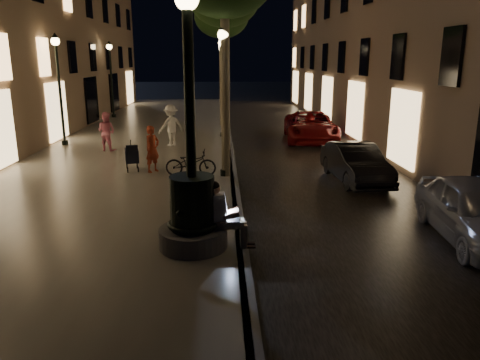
{
  "coord_description": "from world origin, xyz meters",
  "views": [
    {
      "loc": [
        -0.42,
        -6.99,
        3.96
      ],
      "look_at": [
        0.0,
        3.0,
        1.35
      ],
      "focal_mm": 35.0,
      "sensor_mm": 36.0,
      "label": 1
    }
  ],
  "objects_px": {
    "lamp_curb_c": "(222,70)",
    "lamp_left_c": "(111,70)",
    "lamp_left_b": "(58,75)",
    "pedestrian_white": "(171,125)",
    "seated_man_laptop": "(223,213)",
    "bicycle": "(191,163)",
    "lamp_curb_a": "(224,82)",
    "tree_far": "(222,20)",
    "pedestrian_red": "(152,149)",
    "tree_second": "(224,0)",
    "tree_third": "(222,17)",
    "fountain_lamppost": "(192,200)",
    "car_front": "(475,211)",
    "car_third": "(311,126)",
    "lamp_curb_b": "(222,74)",
    "stroller": "(132,156)",
    "lamp_curb_d": "(221,67)",
    "pedestrian_pink": "(106,131)"
  },
  "relations": [
    {
      "from": "tree_second",
      "to": "pedestrian_pink",
      "type": "height_order",
      "value": "tree_second"
    },
    {
      "from": "fountain_lamppost",
      "to": "seated_man_laptop",
      "type": "bearing_deg",
      "value": -0.0
    },
    {
      "from": "lamp_left_c",
      "to": "tree_second",
      "type": "bearing_deg",
      "value": -54.25
    },
    {
      "from": "pedestrian_red",
      "to": "pedestrian_pink",
      "type": "bearing_deg",
      "value": 72.32
    },
    {
      "from": "stroller",
      "to": "pedestrian_pink",
      "type": "bearing_deg",
      "value": 101.74
    },
    {
      "from": "tree_far",
      "to": "lamp_left_b",
      "type": "bearing_deg",
      "value": -120.89
    },
    {
      "from": "lamp_left_b",
      "to": "car_front",
      "type": "distance_m",
      "value": 17.18
    },
    {
      "from": "lamp_curb_d",
      "to": "stroller",
      "type": "bearing_deg",
      "value": -97.77
    },
    {
      "from": "tree_third",
      "to": "pedestrian_red",
      "type": "relative_size",
      "value": 4.56
    },
    {
      "from": "fountain_lamppost",
      "to": "lamp_curb_b",
      "type": "distance_m",
      "value": 14.16
    },
    {
      "from": "seated_man_laptop",
      "to": "lamp_curb_a",
      "type": "xyz_separation_m",
      "value": [
        0.09,
        6.0,
        2.31
      ]
    },
    {
      "from": "fountain_lamppost",
      "to": "seated_man_laptop",
      "type": "relative_size",
      "value": 3.74
    },
    {
      "from": "tree_third",
      "to": "bicycle",
      "type": "bearing_deg",
      "value": -95.26
    },
    {
      "from": "seated_man_laptop",
      "to": "lamp_curb_d",
      "type": "relative_size",
      "value": 0.29
    },
    {
      "from": "tree_far",
      "to": "lamp_left_b",
      "type": "distance_m",
      "value": 14.34
    },
    {
      "from": "bicycle",
      "to": "lamp_left_c",
      "type": "bearing_deg",
      "value": 23.78
    },
    {
      "from": "tree_far",
      "to": "lamp_curb_a",
      "type": "distance_m",
      "value": 18.28
    },
    {
      "from": "car_front",
      "to": "lamp_curb_a",
      "type": "bearing_deg",
      "value": 140.34
    },
    {
      "from": "lamp_left_c",
      "to": "stroller",
      "type": "bearing_deg",
      "value": -75.45
    },
    {
      "from": "lamp_curb_a",
      "to": "lamp_left_b",
      "type": "xyz_separation_m",
      "value": [
        -7.1,
        6.0,
        0.0
      ]
    },
    {
      "from": "car_front",
      "to": "pedestrian_white",
      "type": "xyz_separation_m",
      "value": [
        -7.79,
        10.97,
        0.4
      ]
    },
    {
      "from": "stroller",
      "to": "car_third",
      "type": "bearing_deg",
      "value": 29.35
    },
    {
      "from": "tree_far",
      "to": "car_third",
      "type": "xyz_separation_m",
      "value": [
        4.22,
        -10.35,
        -5.71
      ]
    },
    {
      "from": "fountain_lamppost",
      "to": "tree_far",
      "type": "height_order",
      "value": "tree_far"
    },
    {
      "from": "fountain_lamppost",
      "to": "car_front",
      "type": "distance_m",
      "value": 6.25
    },
    {
      "from": "lamp_curb_d",
      "to": "pedestrian_pink",
      "type": "bearing_deg",
      "value": -103.98
    },
    {
      "from": "lamp_left_c",
      "to": "pedestrian_red",
      "type": "bearing_deg",
      "value": -73.08
    },
    {
      "from": "lamp_curb_d",
      "to": "lamp_left_c",
      "type": "height_order",
      "value": "same"
    },
    {
      "from": "lamp_curb_c",
      "to": "pedestrian_red",
      "type": "height_order",
      "value": "lamp_curb_c"
    },
    {
      "from": "lamp_curb_d",
      "to": "lamp_left_c",
      "type": "distance_m",
      "value": 10.7
    },
    {
      "from": "lamp_curb_c",
      "to": "lamp_left_c",
      "type": "bearing_deg",
      "value": 180.0
    },
    {
      "from": "tree_far",
      "to": "lamp_curb_b",
      "type": "bearing_deg",
      "value": -90.46
    },
    {
      "from": "lamp_left_b",
      "to": "pedestrian_white",
      "type": "relative_size",
      "value": 2.69
    },
    {
      "from": "tree_third",
      "to": "lamp_curb_a",
      "type": "xyz_separation_m",
      "value": [
        0.0,
        -12.0,
        -2.9
      ]
    },
    {
      "from": "fountain_lamppost",
      "to": "lamp_curb_a",
      "type": "distance_m",
      "value": 6.37
    },
    {
      "from": "tree_third",
      "to": "pedestrian_red",
      "type": "xyz_separation_m",
      "value": [
        -2.43,
        -11.37,
        -5.15
      ]
    },
    {
      "from": "fountain_lamppost",
      "to": "pedestrian_white",
      "type": "distance_m",
      "value": 11.68
    },
    {
      "from": "tree_third",
      "to": "bicycle",
      "type": "distance_m",
      "value": 13.25
    },
    {
      "from": "lamp_curb_a",
      "to": "lamp_curb_c",
      "type": "height_order",
      "value": "same"
    },
    {
      "from": "seated_man_laptop",
      "to": "bicycle",
      "type": "height_order",
      "value": "seated_man_laptop"
    },
    {
      "from": "pedestrian_white",
      "to": "pedestrian_red",
      "type": "bearing_deg",
      "value": 56.34
    },
    {
      "from": "pedestrian_red",
      "to": "lamp_curb_a",
      "type": "bearing_deg",
      "value": -64.46
    },
    {
      "from": "lamp_left_c",
      "to": "pedestrian_red",
      "type": "xyz_separation_m",
      "value": [
        4.67,
        -15.37,
        -2.25
      ]
    },
    {
      "from": "lamp_left_b",
      "to": "tree_second",
      "type": "bearing_deg",
      "value": 0.0
    },
    {
      "from": "bicycle",
      "to": "lamp_left_b",
      "type": "bearing_deg",
      "value": 48.21
    },
    {
      "from": "car_third",
      "to": "pedestrian_red",
      "type": "relative_size",
      "value": 3.27
    },
    {
      "from": "car_third",
      "to": "pedestrian_red",
      "type": "height_order",
      "value": "pedestrian_red"
    },
    {
      "from": "lamp_left_b",
      "to": "lamp_left_c",
      "type": "distance_m",
      "value": 10.0
    },
    {
      "from": "seated_man_laptop",
      "to": "stroller",
      "type": "height_order",
      "value": "seated_man_laptop"
    },
    {
      "from": "tree_far",
      "to": "lamp_left_c",
      "type": "height_order",
      "value": "tree_far"
    }
  ]
}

